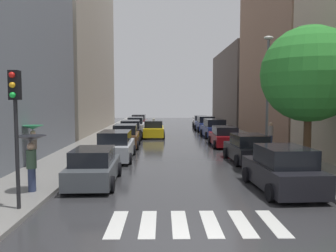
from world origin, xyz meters
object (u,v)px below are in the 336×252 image
(parked_car_left_second, at_px, (116,146))
(parked_car_left_fifth, at_px, (136,125))
(parked_car_left_sixth, at_px, (139,122))
(traffic_light_left_corner, at_px, (15,109))
(pedestrian_far_side, at_px, (33,136))
(street_tree_right, at_px, (309,74))
(taxi_midroad, at_px, (154,129))
(parked_car_right_third, at_px, (224,137))
(parked_car_right_fifth, at_px, (206,124))
(parked_car_left_third, at_px, (126,137))
(parked_car_right_fourth, at_px, (214,129))
(pedestrian_by_kerb, at_px, (271,134))
(parked_car_left_nearest, at_px, (94,167))
(lamp_post_right, at_px, (268,87))
(parked_car_left_fourth, at_px, (131,130))
(pedestrian_foreground, at_px, (31,150))
(parked_car_right_second, at_px, (248,149))
(parked_car_right_nearest, at_px, (282,170))
(parked_car_right_sixth, at_px, (201,122))

(parked_car_left_second, height_order, parked_car_left_fifth, parked_car_left_second)
(parked_car_left_sixth, bearing_deg, traffic_light_left_corner, 177.74)
(pedestrian_far_side, distance_m, street_tree_right, 14.08)
(taxi_midroad, distance_m, traffic_light_left_corner, 22.07)
(parked_car_right_third, bearing_deg, parked_car_right_fifth, -0.46)
(parked_car_left_third, relative_size, parked_car_right_fourth, 0.97)
(parked_car_left_second, relative_size, pedestrian_by_kerb, 2.65)
(parked_car_right_third, bearing_deg, parked_car_left_nearest, 146.95)
(parked_car_right_fifth, xyz_separation_m, traffic_light_left_corner, (-9.40, -28.08, 2.49))
(street_tree_right, bearing_deg, pedestrian_by_kerb, 84.69)
(parked_car_left_nearest, xyz_separation_m, parked_car_right_third, (7.63, 11.61, 0.01))
(parked_car_left_second, relative_size, parked_car_right_fourth, 1.08)
(parked_car_right_fourth, xyz_separation_m, lamp_post_right, (1.59, -11.23, 3.53))
(parked_car_right_fifth, xyz_separation_m, lamp_post_right, (1.60, -17.57, 3.54))
(parked_car_left_fourth, bearing_deg, parked_car_right_third, -125.33)
(parked_car_left_nearest, relative_size, pedestrian_foreground, 2.07)
(parked_car_right_second, distance_m, parked_car_right_fourth, 13.01)
(parked_car_right_nearest, xyz_separation_m, lamp_post_right, (1.82, 8.00, 3.52))
(parked_car_right_second, bearing_deg, parked_car_right_fourth, -2.41)
(parked_car_left_sixth, height_order, parked_car_right_sixth, parked_car_left_sixth)
(parked_car_right_sixth, height_order, pedestrian_foreground, pedestrian_foreground)
(parked_car_right_sixth, xyz_separation_m, pedestrian_far_side, (-11.55, -26.34, 0.98))
(parked_car_right_second, xyz_separation_m, taxi_midroad, (-5.76, 12.89, 0.01))
(parked_car_right_fourth, relative_size, pedestrian_foreground, 2.13)
(parked_car_left_nearest, relative_size, lamp_post_right, 0.59)
(parked_car_left_second, height_order, pedestrian_by_kerb, pedestrian_by_kerb)
(parked_car_right_second, xyz_separation_m, street_tree_right, (2.15, -2.88, 4.03))
(pedestrian_foreground, bearing_deg, parked_car_left_fifth, -65.59)
(parked_car_left_fourth, bearing_deg, taxi_midroad, -57.61)
(parked_car_left_fifth, height_order, taxi_midroad, taxi_midroad)
(parked_car_right_nearest, distance_m, lamp_post_right, 8.92)
(parked_car_left_nearest, bearing_deg, parked_car_left_fourth, -1.66)
(parked_car_left_fourth, relative_size, taxi_midroad, 1.01)
(parked_car_right_nearest, xyz_separation_m, parked_car_right_second, (0.22, 6.21, -0.07))
(parked_car_left_third, distance_m, parked_car_right_nearest, 14.42)
(parked_car_right_sixth, height_order, pedestrian_by_kerb, pedestrian_by_kerb)
(parked_car_left_sixth, height_order, traffic_light_left_corner, traffic_light_left_corner)
(parked_car_right_second, relative_size, parked_car_right_fourth, 0.94)
(parked_car_left_third, bearing_deg, lamp_post_right, -116.70)
(parked_car_left_nearest, height_order, parked_car_right_fourth, parked_car_right_fourth)
(parked_car_right_sixth, bearing_deg, pedestrian_by_kerb, -168.88)
(parked_car_left_sixth, bearing_deg, parked_car_right_sixth, -80.64)
(parked_car_left_third, height_order, lamp_post_right, lamp_post_right)
(parked_car_right_fifth, relative_size, pedestrian_far_side, 2.07)
(traffic_light_left_corner, bearing_deg, parked_car_right_sixth, 74.23)
(parked_car_right_sixth, bearing_deg, parked_car_right_nearest, -177.66)
(parked_car_left_sixth, bearing_deg, pedestrian_far_side, 172.15)
(parked_car_left_third, distance_m, parked_car_right_sixth, 19.96)
(parked_car_right_fourth, relative_size, street_tree_right, 0.64)
(parked_car_left_nearest, xyz_separation_m, parked_car_right_second, (7.80, 5.02, 0.03))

